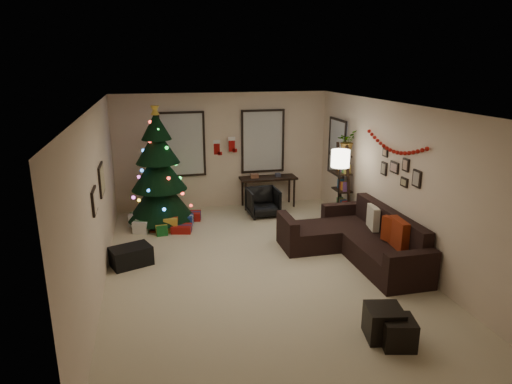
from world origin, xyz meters
TOP-DOWN VIEW (x-y plane):
  - floor at (0.00, 0.00)m, footprint 7.00×7.00m
  - ceiling at (0.00, 0.00)m, footprint 7.00×7.00m
  - wall_back at (0.00, 3.50)m, footprint 5.00×0.00m
  - wall_front at (0.00, -3.50)m, footprint 5.00×0.00m
  - wall_left at (-2.50, 0.00)m, footprint 0.00×7.00m
  - wall_right at (2.50, 0.00)m, footprint 0.00×7.00m
  - window_back_left at (-0.95, 3.47)m, footprint 1.05×0.06m
  - window_back_right at (0.95, 3.47)m, footprint 1.05×0.06m
  - window_right_wall at (2.47, 2.55)m, footprint 0.06×0.90m
  - christmas_tree at (-1.53, 2.57)m, footprint 1.40×1.40m
  - presents at (-1.41, 2.23)m, footprint 1.50×1.01m
  - sofa at (1.85, 0.06)m, footprint 1.85×2.69m
  - pillow_red_a at (2.21, -0.66)m, footprint 0.18×0.51m
  - pillow_red_b at (2.21, -0.49)m, footprint 0.26×0.44m
  - pillow_cream at (2.21, 0.22)m, footprint 0.20×0.44m
  - ottoman_near at (1.04, -2.37)m, footprint 0.51×0.51m
  - ottoman_far at (1.12, -2.56)m, footprint 0.47×0.47m
  - desk at (1.03, 3.22)m, footprint 1.35×0.48m
  - desk_chair at (0.73, 2.57)m, footprint 0.64×0.60m
  - bookshelf at (2.30, 1.79)m, footprint 0.30×0.51m
  - potted_plant at (2.30, 1.72)m, footprint 0.69×0.69m
  - floor_lamp at (1.95, 1.21)m, footprint 0.36×0.36m
  - art_map at (-2.48, 0.70)m, footprint 0.04×0.60m
  - art_abstract at (-2.48, -0.44)m, footprint 0.04×0.45m
  - gallery at (2.48, -0.07)m, footprint 0.03×1.25m
  - garland at (2.45, 0.12)m, footprint 0.08×1.90m
  - stocking_left at (-0.14, 3.51)m, footprint 0.20×0.05m
  - stocking_right at (0.19, 3.35)m, footprint 0.20×0.05m
  - storage_bin at (-2.11, 0.57)m, footprint 0.77×0.64m

SIDE VIEW (x-z plane):
  - floor at x=0.00m, z-range 0.00..0.00m
  - presents at x=-1.41m, z-range -0.03..0.27m
  - storage_bin at x=-2.11m, z-range 0.00..0.33m
  - ottoman_far at x=1.12m, z-range 0.00..0.37m
  - ottoman_near at x=1.04m, z-range 0.00..0.41m
  - sofa at x=1.85m, z-range -0.15..0.71m
  - desk_chair at x=0.73m, z-range 0.00..0.64m
  - pillow_cream at x=2.21m, z-range 0.42..0.84m
  - pillow_red_a at x=2.21m, z-range 0.39..0.89m
  - pillow_red_b at x=2.21m, z-range 0.43..0.85m
  - desk at x=1.03m, z-range 0.28..1.00m
  - bookshelf at x=2.30m, z-range -0.03..1.70m
  - christmas_tree at x=-1.53m, z-range -0.22..2.39m
  - wall_left at x=-2.50m, z-range -2.15..4.85m
  - wall_right at x=2.50m, z-range -2.15..4.85m
  - wall_back at x=0.00m, z-range -1.15..3.85m
  - wall_front at x=0.00m, z-range -1.15..3.85m
  - floor_lamp at x=1.95m, z-range 0.57..2.28m
  - stocking_left at x=-0.14m, z-range 1.26..1.62m
  - art_abstract at x=-2.48m, z-range 1.31..1.66m
  - window_right_wall at x=2.47m, z-range 0.85..2.15m
  - art_map at x=-2.48m, z-range 1.26..1.76m
  - stocking_right at x=0.19m, z-range 1.35..1.71m
  - window_back_left at x=-0.95m, z-range 0.80..2.30m
  - window_back_right at x=0.95m, z-range 0.80..2.30m
  - gallery at x=2.48m, z-range 1.30..1.84m
  - potted_plant at x=2.30m, z-range 1.56..2.14m
  - garland at x=2.45m, z-range 1.83..2.13m
  - ceiling at x=0.00m, z-range 2.70..2.70m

